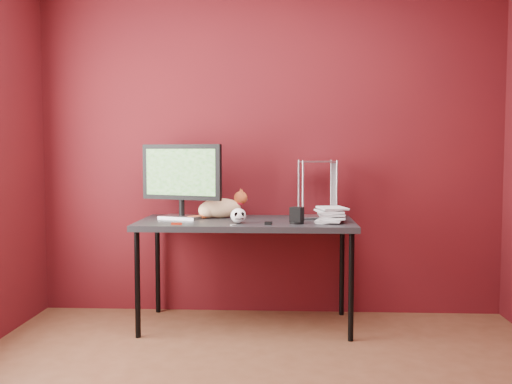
{
  "coord_description": "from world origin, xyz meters",
  "views": [
    {
      "loc": [
        0.12,
        -2.59,
        1.23
      ],
      "look_at": [
        -0.07,
        1.15,
        0.97
      ],
      "focal_mm": 40.0,
      "sensor_mm": 36.0,
      "label": 1
    }
  ],
  "objects_px": {
    "cat": "(221,208)",
    "speaker": "(297,216)",
    "desk": "(246,227)",
    "monitor": "(182,177)",
    "book_stack": "(319,137)",
    "skull_mug": "(238,216)"
  },
  "relations": [
    {
      "from": "cat",
      "to": "speaker",
      "type": "xyz_separation_m",
      "value": [
        0.55,
        -0.32,
        -0.02
      ]
    },
    {
      "from": "desk",
      "to": "monitor",
      "type": "distance_m",
      "value": 0.59
    },
    {
      "from": "monitor",
      "to": "book_stack",
      "type": "height_order",
      "value": "book_stack"
    },
    {
      "from": "book_stack",
      "to": "cat",
      "type": "bearing_deg",
      "value": 162.94
    },
    {
      "from": "cat",
      "to": "speaker",
      "type": "relative_size",
      "value": 3.72
    },
    {
      "from": "desk",
      "to": "skull_mug",
      "type": "bearing_deg",
      "value": -104.04
    },
    {
      "from": "skull_mug",
      "to": "book_stack",
      "type": "height_order",
      "value": "book_stack"
    },
    {
      "from": "monitor",
      "to": "cat",
      "type": "height_order",
      "value": "monitor"
    },
    {
      "from": "monitor",
      "to": "cat",
      "type": "distance_m",
      "value": 0.36
    },
    {
      "from": "monitor",
      "to": "skull_mug",
      "type": "xyz_separation_m",
      "value": [
        0.43,
        -0.25,
        -0.24
      ]
    },
    {
      "from": "desk",
      "to": "book_stack",
      "type": "distance_m",
      "value": 0.81
    },
    {
      "from": "desk",
      "to": "book_stack",
      "type": "bearing_deg",
      "value": -7.09
    },
    {
      "from": "skull_mug",
      "to": "book_stack",
      "type": "relative_size",
      "value": 0.09
    },
    {
      "from": "speaker",
      "to": "book_stack",
      "type": "xyz_separation_m",
      "value": [
        0.15,
        0.11,
        0.53
      ]
    },
    {
      "from": "desk",
      "to": "speaker",
      "type": "distance_m",
      "value": 0.4
    },
    {
      "from": "book_stack",
      "to": "speaker",
      "type": "bearing_deg",
      "value": -144.29
    },
    {
      "from": "skull_mug",
      "to": "book_stack",
      "type": "xyz_separation_m",
      "value": [
        0.54,
        0.11,
        0.53
      ]
    },
    {
      "from": "desk",
      "to": "skull_mug",
      "type": "relative_size",
      "value": 13.95
    },
    {
      "from": "cat",
      "to": "book_stack",
      "type": "height_order",
      "value": "book_stack"
    },
    {
      "from": "speaker",
      "to": "cat",
      "type": "bearing_deg",
      "value": 173.59
    },
    {
      "from": "desk",
      "to": "speaker",
      "type": "height_order",
      "value": "speaker"
    },
    {
      "from": "desk",
      "to": "cat",
      "type": "relative_size",
      "value": 3.62
    }
  ]
}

